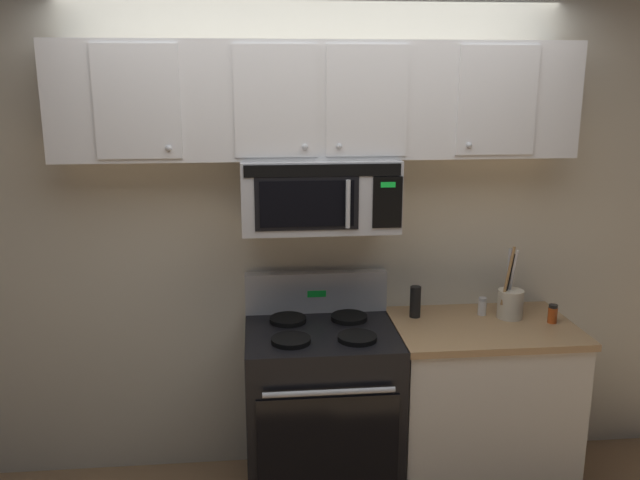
% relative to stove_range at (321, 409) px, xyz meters
% --- Properties ---
extents(back_wall, '(5.20, 0.10, 2.70)m').
position_rel_stove_range_xyz_m(back_wall, '(0.00, 0.37, 0.88)').
color(back_wall, silver).
rests_on(back_wall, ground_plane).
extents(stove_range, '(0.76, 0.69, 1.12)m').
position_rel_stove_range_xyz_m(stove_range, '(0.00, 0.00, 0.00)').
color(stove_range, black).
rests_on(stove_range, ground_plane).
extents(over_range_microwave, '(0.76, 0.43, 0.35)m').
position_rel_stove_range_xyz_m(over_range_microwave, '(-0.00, 0.12, 1.11)').
color(over_range_microwave, '#B7BABF').
extents(upper_cabinets, '(2.50, 0.36, 0.55)m').
position_rel_stove_range_xyz_m(upper_cabinets, '(-0.00, 0.15, 1.56)').
color(upper_cabinets, silver).
extents(counter_segment, '(0.93, 0.65, 0.90)m').
position_rel_stove_range_xyz_m(counter_segment, '(0.84, 0.01, -0.02)').
color(counter_segment, white).
rests_on(counter_segment, ground_plane).
extents(utensil_crock_cream, '(0.13, 0.13, 0.39)m').
position_rel_stove_range_xyz_m(utensil_crock_cream, '(1.00, 0.08, 0.53)').
color(utensil_crock_cream, beige).
rests_on(utensil_crock_cream, counter_segment).
extents(salt_shaker, '(0.04, 0.04, 0.10)m').
position_rel_stove_range_xyz_m(salt_shaker, '(0.88, 0.14, 0.48)').
color(salt_shaker, white).
rests_on(salt_shaker, counter_segment).
extents(pepper_mill, '(0.06, 0.06, 0.17)m').
position_rel_stove_range_xyz_m(pepper_mill, '(0.51, 0.14, 0.52)').
color(pepper_mill, black).
rests_on(pepper_mill, counter_segment).
extents(spice_jar, '(0.05, 0.05, 0.10)m').
position_rel_stove_range_xyz_m(spice_jar, '(1.20, -0.01, 0.48)').
color(spice_jar, '#C64C19').
rests_on(spice_jar, counter_segment).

